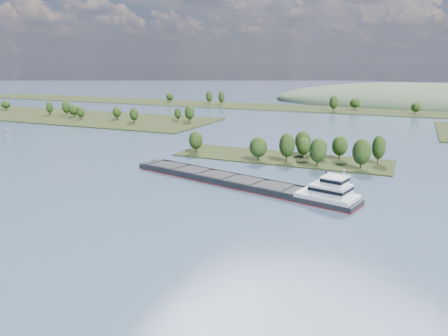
% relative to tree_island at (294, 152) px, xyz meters
% --- Properties ---
extents(ground, '(1800.00, 1800.00, 0.00)m').
position_rel_tree_island_xyz_m(ground, '(-6.58, -58.19, -4.23)').
color(ground, '#3B4D66').
rests_on(ground, ground).
extents(tree_island, '(100.00, 31.31, 14.36)m').
position_rel_tree_island_xyz_m(tree_island, '(0.00, 0.00, 0.00)').
color(tree_island, black).
rests_on(tree_island, ground).
extents(left_bank, '(300.00, 80.00, 13.99)m').
position_rel_tree_island_xyz_m(left_bank, '(-235.30, 81.86, -3.42)').
color(left_bank, black).
rests_on(left_bank, ground).
extents(back_shoreline, '(900.00, 60.00, 15.62)m').
position_rel_tree_island_xyz_m(back_shoreline, '(2.88, 221.60, -3.49)').
color(back_shoreline, black).
rests_on(back_shoreline, ground).
extents(hill_west, '(320.00, 160.00, 44.00)m').
position_rel_tree_island_xyz_m(hill_west, '(53.42, 321.81, -4.23)').
color(hill_west, '#3A5037').
rests_on(hill_west, ground).
extents(cargo_barge, '(93.87, 33.55, 12.71)m').
position_rel_tree_island_xyz_m(cargo_barge, '(-3.33, -48.95, -2.62)').
color(cargo_barge, black).
rests_on(cargo_barge, ground).
extents(motorboat, '(6.27, 3.91, 2.27)m').
position_rel_tree_island_xyz_m(motorboat, '(-191.17, 7.60, -3.09)').
color(motorboat, silver).
rests_on(motorboat, ground).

